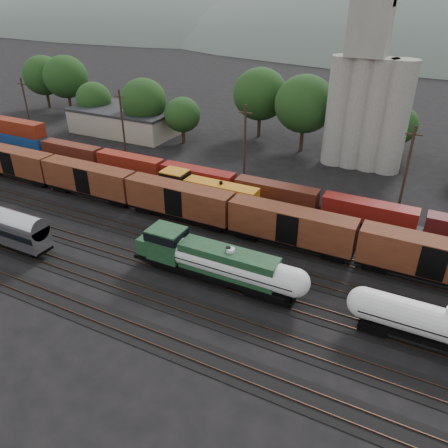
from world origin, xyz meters
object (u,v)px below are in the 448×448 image
at_px(tank_car_a, 230,266).
at_px(orange_locomotive, 202,191).
at_px(grain_silo, 367,101).
at_px(green_locomotive, 202,257).

height_order(tank_car_a, orange_locomotive, orange_locomotive).
relative_size(tank_car_a, grain_silo, 0.58).
bearing_deg(green_locomotive, orange_locomotive, 119.51).
xyz_separation_m(green_locomotive, tank_car_a, (3.34, 0.00, -0.05)).
bearing_deg(tank_car_a, orange_locomotive, 128.27).
height_order(tank_car_a, grain_silo, grain_silo).
bearing_deg(green_locomotive, tank_car_a, 0.00).
distance_m(green_locomotive, grain_silo, 42.62).
xyz_separation_m(green_locomotive, orange_locomotive, (-8.49, 15.00, -0.14)).
distance_m(tank_car_a, orange_locomotive, 19.11).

